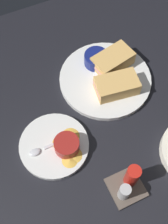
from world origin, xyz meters
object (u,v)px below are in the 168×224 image
(ramekin_dark_sauce, at_px, (96,59))
(plate_sandwich_main, at_px, (105,79))
(sandwich_half_near, at_px, (117,86))
(spoon_by_dark_ramekin, at_px, (98,77))
(ramekin_light_gravy, at_px, (67,145))
(sandwich_half_far, at_px, (113,60))
(plate_chips_companion, at_px, (54,145))
(condiment_caddy, at_px, (128,183))
(spoon_by_gravy_ramekin, at_px, (39,150))

(ramekin_dark_sauce, bearing_deg, plate_sandwich_main, 90.59)
(sandwich_half_near, bearing_deg, spoon_by_dark_ramekin, -65.43)
(sandwich_half_near, relative_size, ramekin_dark_sauce, 1.78)
(plate_sandwich_main, height_order, sandwich_half_near, sandwich_half_near)
(plate_sandwich_main, height_order, ramekin_light_gravy, ramekin_light_gravy)
(sandwich_half_far, distance_m, ramekin_dark_sauce, 0.05)
(ramekin_dark_sauce, xyz_separation_m, plate_chips_companion, (0.24, 0.21, -0.03))
(ramekin_dark_sauce, xyz_separation_m, condiment_caddy, (0.10, 0.40, -0.00))
(plate_chips_companion, bearing_deg, sandwich_half_far, -147.47)
(ramekin_dark_sauce, bearing_deg, plate_chips_companion, 41.56)
(plate_sandwich_main, distance_m, ramekin_light_gravy, 0.27)
(sandwich_half_far, distance_m, ramekin_light_gravy, 0.33)
(plate_sandwich_main, xyz_separation_m, spoon_by_gravy_ramekin, (0.28, 0.14, 0.01))
(sandwich_half_near, height_order, spoon_by_gravy_ramekin, sandwich_half_near)
(plate_chips_companion, bearing_deg, sandwich_half_near, -160.44)
(plate_sandwich_main, height_order, sandwich_half_far, sandwich_half_far)
(plate_chips_companion, bearing_deg, spoon_by_gravy_ramekin, 0.79)
(spoon_by_gravy_ramekin, bearing_deg, plate_sandwich_main, -152.95)
(sandwich_half_far, relative_size, ramekin_light_gravy, 2.02)
(condiment_caddy, bearing_deg, sandwich_half_near, -112.31)
(sandwich_half_near, distance_m, ramekin_light_gravy, 0.25)
(sandwich_half_near, xyz_separation_m, spoon_by_dark_ramekin, (0.03, -0.07, -0.02))
(ramekin_light_gravy, bearing_deg, plate_sandwich_main, -140.96)
(ramekin_light_gravy, xyz_separation_m, spoon_by_gravy_ramekin, (0.07, -0.02, -0.02))
(spoon_by_gravy_ramekin, bearing_deg, sandwich_half_near, -163.12)
(plate_chips_companion, bearing_deg, plate_sandwich_main, -148.90)
(spoon_by_dark_ramekin, bearing_deg, ramekin_dark_sauce, -109.51)
(plate_chips_companion, distance_m, condiment_caddy, 0.23)
(ramekin_dark_sauce, bearing_deg, sandwich_half_near, 94.71)
(sandwich_half_near, height_order, spoon_by_dark_ramekin, sandwich_half_near)
(sandwich_half_far, height_order, ramekin_dark_sauce, sandwich_half_far)
(plate_sandwich_main, relative_size, sandwich_half_far, 2.07)
(ramekin_dark_sauce, height_order, plate_chips_companion, ramekin_dark_sauce)
(sandwich_half_far, relative_size, plate_chips_companion, 0.72)
(sandwich_half_far, distance_m, condiment_caddy, 0.40)
(sandwich_half_far, xyz_separation_m, ramekin_dark_sauce, (0.04, -0.03, -0.00))
(plate_sandwich_main, bearing_deg, condiment_caddy, 72.58)
(sandwich_half_far, xyz_separation_m, spoon_by_gravy_ramekin, (0.33, 0.18, -0.02))
(plate_sandwich_main, distance_m, condiment_caddy, 0.35)
(plate_sandwich_main, bearing_deg, plate_chips_companion, 31.10)
(plate_sandwich_main, bearing_deg, spoon_by_dark_ramekin, -26.32)
(spoon_by_dark_ramekin, height_order, spoon_by_gravy_ramekin, same)
(sandwich_half_near, relative_size, spoon_by_dark_ramekin, 1.45)
(plate_chips_companion, bearing_deg, ramekin_light_gravy, 140.19)
(sandwich_half_far, height_order, ramekin_light_gravy, sandwich_half_far)
(plate_sandwich_main, xyz_separation_m, condiment_caddy, (0.11, 0.34, 0.03))
(sandwich_half_far, bearing_deg, spoon_by_dark_ramekin, 21.81)
(sandwich_half_far, distance_m, spoon_by_gravy_ramekin, 0.37)
(sandwich_half_near, bearing_deg, sandwich_half_far, -110.41)
(sandwich_half_near, height_order, condiment_caddy, condiment_caddy)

